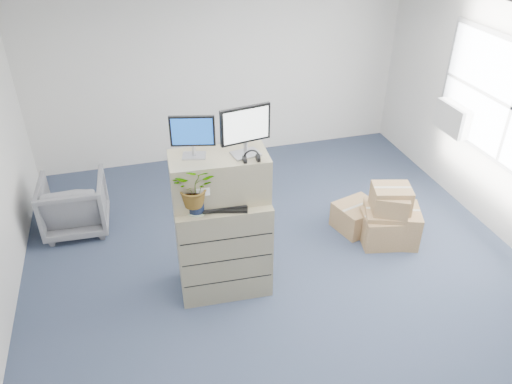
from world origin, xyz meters
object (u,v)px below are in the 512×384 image
(filing_cabinet_lower, at_px, (223,244))
(potted_plant, at_px, (195,191))
(office_chair, at_px, (74,202))
(water_bottle, at_px, (225,185))
(keyboard, at_px, (223,206))
(monitor_left, at_px, (193,134))
(monitor_right, at_px, (245,128))

(filing_cabinet_lower, bearing_deg, potted_plant, -150.55)
(filing_cabinet_lower, relative_size, office_chair, 1.40)
(filing_cabinet_lower, relative_size, water_bottle, 4.11)
(keyboard, bearing_deg, potted_plant, -163.53)
(keyboard, bearing_deg, water_bottle, 83.95)
(monitor_left, height_order, office_chair, monitor_left)
(water_bottle, bearing_deg, monitor_left, 170.53)
(office_chair, bearing_deg, monitor_right, 142.65)
(monitor_left, height_order, keyboard, monitor_left)
(monitor_left, relative_size, keyboard, 0.85)
(water_bottle, xyz_separation_m, office_chair, (-1.72, 1.57, -0.89))
(monitor_right, distance_m, office_chair, 2.95)
(filing_cabinet_lower, height_order, water_bottle, water_bottle)
(monitor_right, height_order, office_chair, monitor_right)
(potted_plant, xyz_separation_m, office_chair, (-1.37, 1.76, -1.00))
(monitor_left, height_order, monitor_right, monitor_right)
(filing_cabinet_lower, relative_size, potted_plant, 2.04)
(filing_cabinet_lower, xyz_separation_m, office_chair, (-1.65, 1.62, -0.17))
(water_bottle, bearing_deg, filing_cabinet_lower, -139.15)
(keyboard, distance_m, potted_plant, 0.36)
(monitor_right, xyz_separation_m, water_bottle, (-0.21, 0.06, -0.65))
(water_bottle, distance_m, office_chair, 2.49)
(filing_cabinet_lower, xyz_separation_m, monitor_right, (0.27, -0.00, 1.37))
(monitor_right, bearing_deg, monitor_left, 158.17)
(filing_cabinet_lower, distance_m, water_bottle, 0.73)
(monitor_left, distance_m, keyboard, 0.80)
(monitor_right, relative_size, keyboard, 1.01)
(filing_cabinet_lower, height_order, office_chair, filing_cabinet_lower)
(filing_cabinet_lower, distance_m, potted_plant, 0.89)
(monitor_right, bearing_deg, office_chair, 129.84)
(filing_cabinet_lower, xyz_separation_m, potted_plant, (-0.28, -0.14, 0.84))
(keyboard, height_order, water_bottle, water_bottle)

